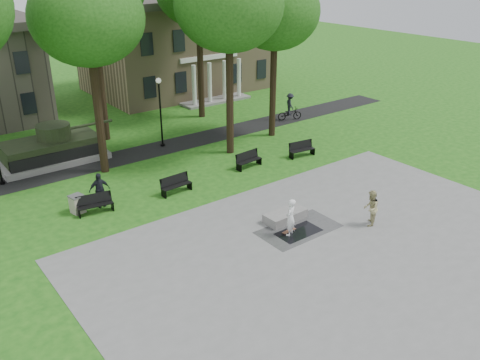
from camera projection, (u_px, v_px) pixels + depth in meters
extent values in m
plane|color=#1A5313|center=(273.00, 214.00, 25.82)|extent=(120.00, 120.00, 0.00)
cube|color=gray|center=(348.00, 257.00, 22.18)|extent=(22.00, 16.00, 0.02)
cube|color=black|center=(159.00, 149.00, 34.54)|extent=(44.00, 2.60, 0.01)
cube|color=#9E8460|center=(177.00, 47.00, 48.62)|extent=(16.00, 11.00, 8.00)
cube|color=silver|center=(209.00, 57.00, 44.70)|extent=(6.00, 0.30, 0.40)
cylinder|color=black|center=(98.00, 108.00, 29.34)|extent=(0.48, 0.48, 8.00)
ellipsoid|color=#1B4A11|center=(87.00, 17.00, 27.30)|extent=(6.20, 6.20, 5.27)
cylinder|color=black|center=(230.00, 91.00, 32.24)|extent=(0.50, 0.50, 8.32)
ellipsoid|color=#1B4A11|center=(229.00, 5.00, 30.12)|extent=(6.60, 6.60, 5.61)
cylinder|color=black|center=(273.00, 83.00, 35.58)|extent=(0.46, 0.46, 7.68)
ellipsoid|color=#1B4A11|center=(275.00, 11.00, 33.63)|extent=(6.00, 6.00, 5.10)
cylinder|color=black|center=(99.00, 74.00, 34.46)|extent=(0.54, 0.54, 9.28)
cylinder|color=black|center=(200.00, 63.00, 39.65)|extent=(0.50, 0.50, 8.64)
cylinder|color=black|center=(2.00, 183.00, 29.21)|extent=(0.32, 0.32, 0.16)
cylinder|color=black|center=(161.00, 115.00, 34.14)|extent=(0.12, 0.12, 4.40)
sphere|color=silver|center=(158.00, 81.00, 33.19)|extent=(0.36, 0.36, 0.36)
cylinder|color=black|center=(163.00, 145.00, 35.01)|extent=(0.32, 0.32, 0.16)
cylinder|color=black|center=(273.00, 93.00, 39.67)|extent=(0.12, 0.12, 4.40)
sphere|color=silver|center=(274.00, 62.00, 38.71)|extent=(0.36, 0.36, 0.36)
cylinder|color=black|center=(273.00, 119.00, 40.53)|extent=(0.32, 0.32, 0.16)
cube|color=gray|center=(53.00, 159.00, 32.33)|extent=(6.50, 3.40, 0.40)
cube|color=#262F19|center=(51.00, 148.00, 32.02)|extent=(5.80, 2.80, 1.10)
cube|color=black|center=(59.00, 157.00, 31.12)|extent=(5.80, 0.35, 0.70)
cube|color=black|center=(45.00, 145.00, 33.09)|extent=(5.80, 0.35, 0.70)
cylinder|color=#262F19|center=(53.00, 132.00, 31.78)|extent=(2.10, 2.10, 0.90)
cylinder|color=#262F19|center=(89.00, 125.00, 33.05)|extent=(3.20, 0.18, 0.18)
cube|color=black|center=(299.00, 232.00, 24.15)|extent=(2.20, 1.20, 0.00)
cube|color=gray|center=(285.00, 216.00, 25.18)|extent=(2.23, 1.07, 0.45)
cube|color=brown|center=(289.00, 231.00, 24.16)|extent=(0.79, 0.26, 0.07)
imported|color=white|center=(290.00, 217.00, 23.58)|extent=(0.79, 0.70, 1.83)
imported|color=tan|center=(371.00, 208.00, 24.45)|extent=(1.11, 1.05, 1.81)
imported|color=black|center=(99.00, 190.00, 26.32)|extent=(1.12, 0.54, 1.87)
imported|color=black|center=(290.00, 114.00, 40.35)|extent=(2.06, 1.37, 1.02)
imported|color=black|center=(290.00, 104.00, 40.02)|extent=(1.00, 1.26, 1.70)
cube|color=black|center=(95.00, 205.00, 25.77)|extent=(1.85, 0.73, 0.05)
cube|color=black|center=(93.00, 198.00, 25.81)|extent=(1.80, 0.44, 0.50)
cube|color=black|center=(80.00, 214.00, 25.39)|extent=(0.13, 0.45, 0.45)
cube|color=black|center=(111.00, 205.00, 26.33)|extent=(0.13, 0.45, 0.45)
cube|color=black|center=(177.00, 186.00, 27.95)|extent=(1.82, 0.55, 0.05)
cube|color=black|center=(174.00, 179.00, 27.99)|extent=(1.81, 0.26, 0.50)
cube|color=black|center=(163.00, 193.00, 27.58)|extent=(0.09, 0.45, 0.45)
cube|color=black|center=(190.00, 185.00, 28.52)|extent=(0.09, 0.45, 0.45)
cube|color=black|center=(249.00, 161.00, 31.32)|extent=(1.83, 0.61, 0.05)
cube|color=black|center=(247.00, 155.00, 31.36)|extent=(1.81, 0.32, 0.50)
cube|color=black|center=(238.00, 167.00, 30.94)|extent=(0.10, 0.45, 0.45)
cube|color=black|center=(260.00, 161.00, 31.88)|extent=(0.10, 0.45, 0.45)
cube|color=black|center=(302.00, 150.00, 33.04)|extent=(1.84, 0.69, 0.05)
cube|color=black|center=(300.00, 145.00, 33.07)|extent=(1.80, 0.40, 0.50)
cube|color=black|center=(292.00, 156.00, 32.66)|extent=(0.12, 0.45, 0.45)
cube|color=black|center=(311.00, 150.00, 33.60)|extent=(0.12, 0.45, 0.45)
cube|color=#A19985|center=(77.00, 205.00, 25.85)|extent=(0.71, 0.71, 0.90)
cube|color=#4C4C4C|center=(76.00, 196.00, 25.66)|extent=(0.78, 0.78, 0.06)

